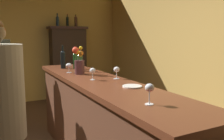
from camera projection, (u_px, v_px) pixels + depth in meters
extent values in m
cube|color=gold|center=(8.00, 40.00, 5.45)|extent=(5.36, 0.12, 2.94)
cube|color=gold|center=(216.00, 41.00, 3.68)|extent=(0.12, 6.76, 2.94)
cube|color=brown|center=(99.00, 128.00, 2.73)|extent=(0.54, 2.99, 1.02)
cube|color=brown|center=(99.00, 82.00, 2.65)|extent=(0.61, 3.11, 0.05)
cube|color=#2D211A|center=(68.00, 64.00, 5.85)|extent=(0.82, 0.35, 1.77)
cube|color=#34201F|center=(67.00, 28.00, 5.73)|extent=(0.90, 0.41, 0.06)
cylinder|color=#274527|center=(80.00, 64.00, 3.31)|extent=(0.07, 0.07, 0.20)
sphere|color=#274527|center=(80.00, 57.00, 3.30)|extent=(0.07, 0.07, 0.07)
cylinder|color=#274527|center=(80.00, 53.00, 3.29)|extent=(0.03, 0.03, 0.09)
cylinder|color=black|center=(80.00, 49.00, 3.28)|extent=(0.03, 0.03, 0.02)
cylinder|color=black|center=(63.00, 61.00, 3.58)|extent=(0.07, 0.07, 0.23)
sphere|color=black|center=(63.00, 53.00, 3.56)|extent=(0.07, 0.07, 0.07)
cylinder|color=black|center=(63.00, 50.00, 3.56)|extent=(0.03, 0.03, 0.10)
cylinder|color=black|center=(63.00, 46.00, 3.55)|extent=(0.03, 0.03, 0.02)
cylinder|color=#193E17|center=(75.00, 62.00, 3.57)|extent=(0.06, 0.06, 0.20)
sphere|color=#193E17|center=(75.00, 55.00, 3.55)|extent=(0.06, 0.06, 0.06)
cylinder|color=#193E17|center=(75.00, 51.00, 3.55)|extent=(0.02, 0.02, 0.10)
cylinder|color=#AB1528|center=(75.00, 47.00, 3.54)|extent=(0.02, 0.02, 0.02)
cylinder|color=white|center=(93.00, 80.00, 2.64)|extent=(0.06, 0.06, 0.00)
cylinder|color=white|center=(93.00, 76.00, 2.63)|extent=(0.01, 0.01, 0.07)
ellipsoid|color=white|center=(93.00, 71.00, 2.62)|extent=(0.07, 0.07, 0.06)
cylinder|color=white|center=(117.00, 79.00, 2.71)|extent=(0.07, 0.07, 0.00)
cylinder|color=white|center=(117.00, 75.00, 2.70)|extent=(0.01, 0.01, 0.07)
ellipsoid|color=white|center=(117.00, 69.00, 2.70)|extent=(0.07, 0.07, 0.06)
cylinder|color=white|center=(149.00, 104.00, 1.69)|extent=(0.06, 0.06, 0.00)
cylinder|color=white|center=(149.00, 98.00, 1.68)|extent=(0.01, 0.01, 0.09)
ellipsoid|color=white|center=(150.00, 87.00, 1.67)|extent=(0.07, 0.07, 0.06)
ellipsoid|color=maroon|center=(150.00, 90.00, 1.68)|extent=(0.05, 0.05, 0.02)
cylinder|color=white|center=(69.00, 73.00, 3.16)|extent=(0.07, 0.07, 0.00)
cylinder|color=white|center=(69.00, 70.00, 3.16)|extent=(0.01, 0.01, 0.07)
ellipsoid|color=white|center=(69.00, 65.00, 3.15)|extent=(0.08, 0.08, 0.06)
ellipsoid|color=maroon|center=(69.00, 66.00, 3.15)|extent=(0.06, 0.06, 0.02)
cylinder|color=#4F2A2C|center=(80.00, 67.00, 3.04)|extent=(0.12, 0.12, 0.17)
cylinder|color=#38602D|center=(81.00, 60.00, 3.04)|extent=(0.01, 0.01, 0.16)
sphere|color=orange|center=(81.00, 53.00, 3.03)|extent=(0.07, 0.07, 0.07)
cylinder|color=#38602D|center=(81.00, 60.00, 3.07)|extent=(0.01, 0.01, 0.13)
sphere|color=gold|center=(80.00, 55.00, 3.06)|extent=(0.05, 0.05, 0.05)
cylinder|color=#38602D|center=(76.00, 58.00, 3.04)|extent=(0.01, 0.01, 0.19)
sphere|color=orange|center=(75.00, 51.00, 3.03)|extent=(0.06, 0.06, 0.06)
cylinder|color=#38602D|center=(76.00, 58.00, 2.99)|extent=(0.01, 0.01, 0.20)
sphere|color=red|center=(75.00, 50.00, 2.98)|extent=(0.08, 0.08, 0.08)
cylinder|color=#38602D|center=(78.00, 59.00, 2.99)|extent=(0.01, 0.01, 0.17)
sphere|color=orange|center=(78.00, 52.00, 2.97)|extent=(0.05, 0.05, 0.05)
cylinder|color=#38602D|center=(81.00, 57.00, 3.00)|extent=(0.01, 0.01, 0.23)
sphere|color=gold|center=(81.00, 48.00, 2.98)|extent=(0.04, 0.04, 0.04)
cylinder|color=white|center=(132.00, 86.00, 2.28)|extent=(0.19, 0.19, 0.01)
cylinder|color=#1C2D3A|center=(58.00, 22.00, 5.61)|extent=(0.07, 0.07, 0.20)
sphere|color=#1C2D3A|center=(57.00, 18.00, 5.59)|extent=(0.07, 0.07, 0.07)
cylinder|color=#1C2D3A|center=(57.00, 16.00, 5.59)|extent=(0.03, 0.03, 0.08)
cylinder|color=black|center=(57.00, 14.00, 5.58)|extent=(0.03, 0.03, 0.02)
cylinder|color=black|center=(67.00, 22.00, 5.72)|extent=(0.06, 0.06, 0.20)
sphere|color=black|center=(67.00, 18.00, 5.70)|extent=(0.06, 0.06, 0.06)
cylinder|color=black|center=(67.00, 16.00, 5.70)|extent=(0.02, 0.02, 0.08)
cylinder|color=#AE2726|center=(67.00, 14.00, 5.69)|extent=(0.03, 0.03, 0.02)
cylinder|color=#4B2B1D|center=(76.00, 22.00, 5.81)|extent=(0.07, 0.07, 0.21)
sphere|color=#4B2B1D|center=(76.00, 18.00, 5.80)|extent=(0.07, 0.07, 0.07)
cylinder|color=#4B2B1D|center=(76.00, 16.00, 5.79)|extent=(0.03, 0.03, 0.08)
cylinder|color=gold|center=(76.00, 14.00, 5.78)|extent=(0.03, 0.03, 0.02)
cylinder|color=gray|center=(3.00, 110.00, 3.66)|extent=(0.23, 0.23, 0.87)
cylinder|color=#2F3428|center=(0.00, 61.00, 3.56)|extent=(0.32, 0.32, 0.63)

